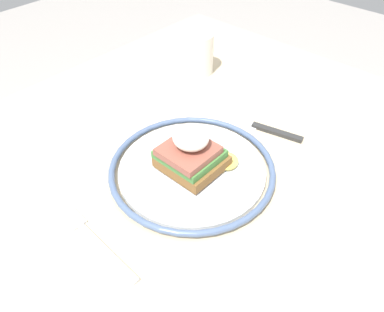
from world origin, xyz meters
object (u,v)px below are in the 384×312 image
Objects in this scene: plate at (192,169)px; fork at (95,240)px; knife at (259,127)px; cup at (198,53)px; sandwich at (191,152)px.

fork is at bearing 177.19° from plate.
plate is 1.39× the size of knife.
cup is at bearing 39.78° from plate.
sandwich is 0.56× the size of knife.
plate reaches higher than knife.
knife is (0.35, -0.02, 0.00)m from fork.
sandwich is 1.20× the size of cup.
cup reaches higher than fork.
knife is at bearing -109.96° from cup.
fork is at bearing 176.19° from knife.
fork is (-0.18, 0.01, -0.04)m from sandwich.
plate is 3.00× the size of cup.
plate is at bearing -2.81° from fork.
knife is 0.24m from cup.
sandwich is 0.32m from cup.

